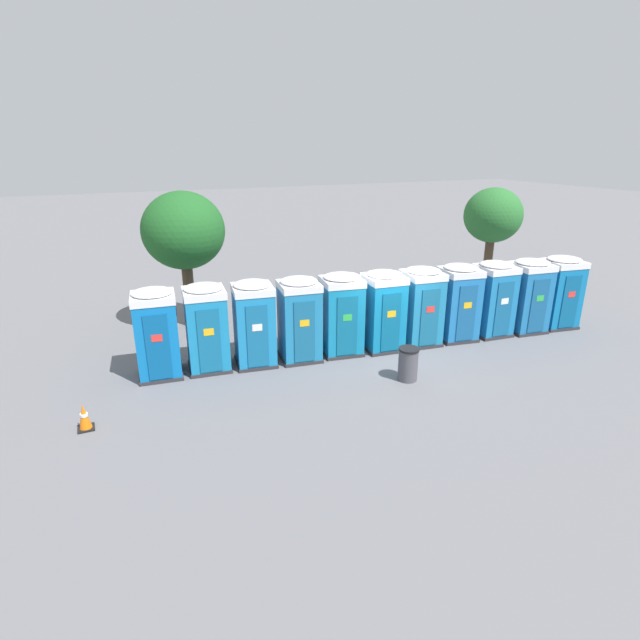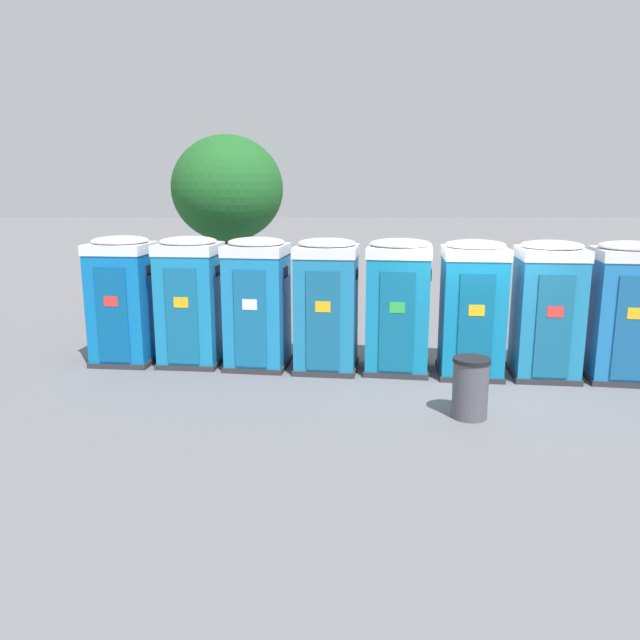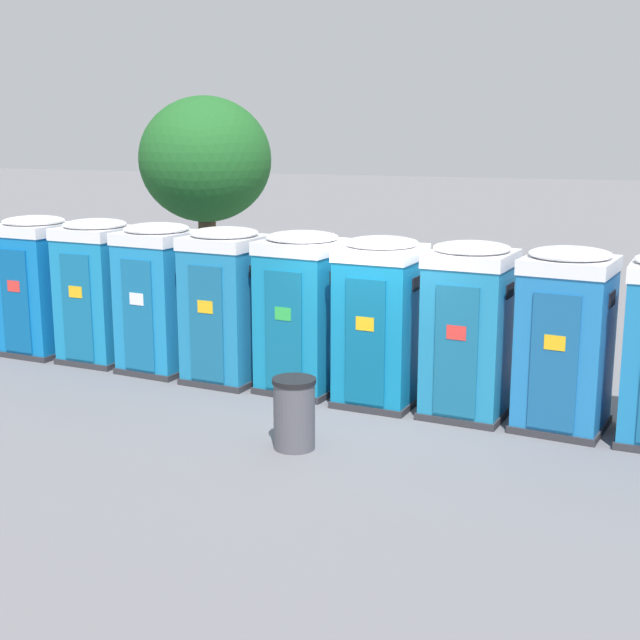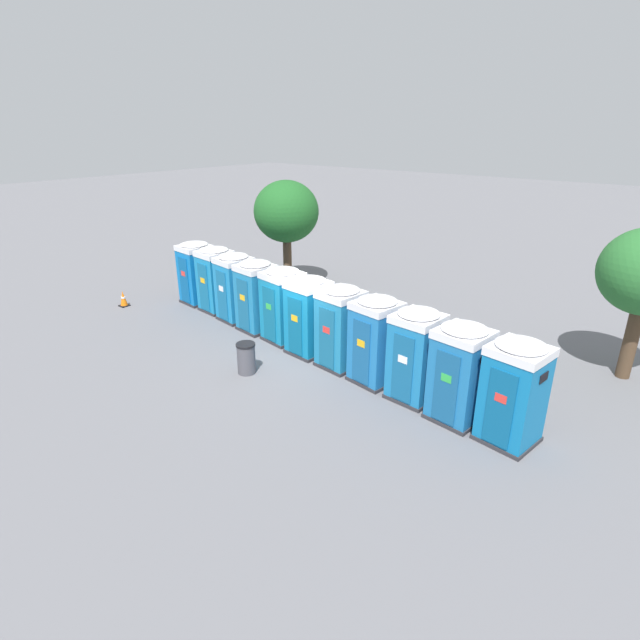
{
  "view_description": "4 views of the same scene",
  "coord_description": "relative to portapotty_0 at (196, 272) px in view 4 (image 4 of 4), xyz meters",
  "views": [
    {
      "loc": [
        -7.89,
        -12.46,
        6.25
      ],
      "look_at": [
        -2.01,
        0.54,
        1.16
      ],
      "focal_mm": 28.0,
      "sensor_mm": 36.0,
      "label": 1
    },
    {
      "loc": [
        -2.8,
        -11.12,
        3.5
      ],
      "look_at": [
        -2.78,
        0.63,
        0.96
      ],
      "focal_mm": 35.0,
      "sensor_mm": 36.0,
      "label": 2
    },
    {
      "loc": [
        3.45,
        -12.34,
        4.15
      ],
      "look_at": [
        -0.99,
        0.41,
        1.18
      ],
      "focal_mm": 50.0,
      "sensor_mm": 36.0,
      "label": 3
    },
    {
      "loc": [
        9.56,
        -11.03,
        6.97
      ],
      "look_at": [
        0.5,
        0.23,
        1.25
      ],
      "focal_mm": 28.0,
      "sensor_mm": 36.0,
      "label": 4
    }
  ],
  "objects": [
    {
      "name": "ground_plane",
      "position": [
        6.71,
        -1.11,
        -1.28
      ],
      "size": [
        120.0,
        120.0,
        0.0
      ],
      "primitive_type": "plane",
      "color": "slate"
    },
    {
      "name": "portapotty_0",
      "position": [
        0.0,
        0.0,
        0.0
      ],
      "size": [
        1.3,
        1.32,
        2.54
      ],
      "color": "#2D2D33",
      "rests_on": "ground"
    },
    {
      "name": "portapotty_1",
      "position": [
        1.35,
        -0.11,
        0.0
      ],
      "size": [
        1.29,
        1.31,
        2.54
      ],
      "color": "#2D2D33",
      "rests_on": "ground"
    },
    {
      "name": "portapotty_2",
      "position": [
        2.7,
        -0.33,
        0.0
      ],
      "size": [
        1.32,
        1.35,
        2.54
      ],
      "color": "#2D2D33",
      "rests_on": "ground"
    },
    {
      "name": "portapotty_3",
      "position": [
        4.04,
        -0.54,
        -0.0
      ],
      "size": [
        1.32,
        1.34,
        2.54
      ],
      "color": "#2D2D33",
      "rests_on": "ground"
    },
    {
      "name": "portapotty_4",
      "position": [
        5.4,
        -0.63,
        -0.0
      ],
      "size": [
        1.38,
        1.37,
        2.54
      ],
      "color": "#2D2D33",
      "rests_on": "ground"
    },
    {
      "name": "portapotty_5",
      "position": [
        6.74,
        -0.88,
        0.0
      ],
      "size": [
        1.28,
        1.31,
        2.54
      ],
      "color": "#2D2D33",
      "rests_on": "ground"
    },
    {
      "name": "portapotty_6",
      "position": [
        8.09,
        -1.0,
        0.0
      ],
      "size": [
        1.31,
        1.33,
        2.54
      ],
      "color": "#2D2D33",
      "rests_on": "ground"
    },
    {
      "name": "portapotty_7",
      "position": [
        9.44,
        -1.16,
        -0.0
      ],
      "size": [
        1.37,
        1.37,
        2.54
      ],
      "color": "#2D2D33",
      "rests_on": "ground"
    },
    {
      "name": "portapotty_8",
      "position": [
        10.79,
        -1.31,
        -0.0
      ],
      "size": [
        1.27,
        1.29,
        2.54
      ],
      "color": "#2D2D33",
      "rests_on": "ground"
    },
    {
      "name": "portapotty_9",
      "position": [
        12.13,
        -1.55,
        -0.0
      ],
      "size": [
        1.36,
        1.35,
        2.54
      ],
      "color": "#2D2D33",
      "rests_on": "ground"
    },
    {
      "name": "portapotty_10",
      "position": [
        13.48,
        -1.66,
        -0.0
      ],
      "size": [
        1.4,
        1.37,
        2.54
      ],
      "color": "#2D2D33",
      "rests_on": "ground"
    },
    {
      "name": "street_tree_0",
      "position": [
        1.58,
        3.8,
        2.1
      ],
      "size": [
        2.8,
        2.8,
        4.74
      ],
      "color": "#4C3826",
      "rests_on": "ground"
    },
    {
      "name": "trash_can",
      "position": [
        6.21,
        -3.13,
        -0.81
      ],
      "size": [
        0.57,
        0.57,
        0.95
      ],
      "color": "#4C4C54",
      "rests_on": "ground"
    },
    {
      "name": "traffic_cone",
      "position": [
        -1.98,
        -2.23,
        -0.97
      ],
      "size": [
        0.36,
        0.36,
        0.64
      ],
      "color": "black",
      "rests_on": "ground"
    }
  ]
}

